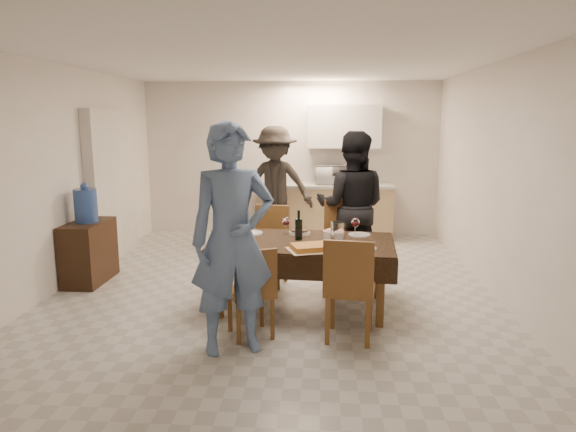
{
  "coord_description": "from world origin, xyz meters",
  "views": [
    {
      "loc": [
        0.55,
        -5.82,
        1.96
      ],
      "look_at": [
        0.18,
        -0.3,
        0.92
      ],
      "focal_mm": 32.0,
      "sensor_mm": 36.0,
      "label": 1
    }
  ],
  "objects_px": {
    "dining_table": "(303,244)",
    "wine_bottle": "(299,225)",
    "savoury_tart": "(312,247)",
    "person_kitchen": "(275,186)",
    "person_far": "(351,207)",
    "water_pitcher": "(337,232)",
    "water_jug": "(86,206)",
    "console": "(89,252)",
    "microwave": "(332,175)",
    "person_near": "(233,240)"
  },
  "relations": [
    {
      "from": "console",
      "to": "person_near",
      "type": "bearing_deg",
      "value": -40.11
    },
    {
      "from": "dining_table",
      "to": "microwave",
      "type": "distance_m",
      "value": 3.36
    },
    {
      "from": "savoury_tart",
      "to": "person_near",
      "type": "height_order",
      "value": "person_near"
    },
    {
      "from": "water_pitcher",
      "to": "savoury_tart",
      "type": "height_order",
      "value": "water_pitcher"
    },
    {
      "from": "person_far",
      "to": "person_near",
      "type": "bearing_deg",
      "value": 69.3
    },
    {
      "from": "water_pitcher",
      "to": "microwave",
      "type": "bearing_deg",
      "value": 90.01
    },
    {
      "from": "console",
      "to": "water_pitcher",
      "type": "xyz_separation_m",
      "value": [
        2.99,
        -0.76,
        0.46
      ]
    },
    {
      "from": "water_jug",
      "to": "person_far",
      "type": "distance_m",
      "value": 3.21
    },
    {
      "from": "console",
      "to": "person_far",
      "type": "bearing_deg",
      "value": 6.05
    },
    {
      "from": "dining_table",
      "to": "person_far",
      "type": "distance_m",
      "value": 1.21
    },
    {
      "from": "dining_table",
      "to": "water_jug",
      "type": "xyz_separation_m",
      "value": [
        -2.64,
        0.71,
        0.26
      ]
    },
    {
      "from": "console",
      "to": "person_kitchen",
      "type": "height_order",
      "value": "person_kitchen"
    },
    {
      "from": "console",
      "to": "person_kitchen",
      "type": "xyz_separation_m",
      "value": [
        2.08,
        2.16,
        0.56
      ]
    },
    {
      "from": "console",
      "to": "savoury_tart",
      "type": "relative_size",
      "value": 1.8
    },
    {
      "from": "savoury_tart",
      "to": "wine_bottle",
      "type": "bearing_deg",
      "value": 109.23
    },
    {
      "from": "dining_table",
      "to": "water_pitcher",
      "type": "bearing_deg",
      "value": -3.67
    },
    {
      "from": "water_jug",
      "to": "water_pitcher",
      "type": "height_order",
      "value": "water_jug"
    },
    {
      "from": "person_near",
      "to": "dining_table",
      "type": "bearing_deg",
      "value": 41.17
    },
    {
      "from": "wine_bottle",
      "to": "person_near",
      "type": "bearing_deg",
      "value": -114.44
    },
    {
      "from": "water_jug",
      "to": "person_kitchen",
      "type": "relative_size",
      "value": 0.22
    },
    {
      "from": "dining_table",
      "to": "person_far",
      "type": "xyz_separation_m",
      "value": [
        0.55,
        1.05,
        0.22
      ]
    },
    {
      "from": "savoury_tart",
      "to": "person_kitchen",
      "type": "height_order",
      "value": "person_kitchen"
    },
    {
      "from": "water_jug",
      "to": "wine_bottle",
      "type": "relative_size",
      "value": 1.28
    },
    {
      "from": "console",
      "to": "microwave",
      "type": "distance_m",
      "value": 4.03
    },
    {
      "from": "console",
      "to": "person_near",
      "type": "relative_size",
      "value": 0.41
    },
    {
      "from": "microwave",
      "to": "person_kitchen",
      "type": "distance_m",
      "value": 1.02
    },
    {
      "from": "dining_table",
      "to": "wine_bottle",
      "type": "xyz_separation_m",
      "value": [
        -0.05,
        0.05,
        0.19
      ]
    },
    {
      "from": "water_pitcher",
      "to": "person_near",
      "type": "height_order",
      "value": "person_near"
    },
    {
      "from": "console",
      "to": "savoury_tart",
      "type": "distance_m",
      "value": 2.97
    },
    {
      "from": "person_near",
      "to": "person_kitchen",
      "type": "distance_m",
      "value": 3.92
    },
    {
      "from": "savoury_tart",
      "to": "person_kitchen",
      "type": "relative_size",
      "value": 0.24
    },
    {
      "from": "water_jug",
      "to": "wine_bottle",
      "type": "height_order",
      "value": "water_jug"
    },
    {
      "from": "person_far",
      "to": "dining_table",
      "type": "bearing_deg",
      "value": 69.3
    },
    {
      "from": "water_jug",
      "to": "person_near",
      "type": "relative_size",
      "value": 0.21
    },
    {
      "from": "wine_bottle",
      "to": "savoury_tart",
      "type": "xyz_separation_m",
      "value": [
        0.15,
        -0.43,
        -0.13
      ]
    },
    {
      "from": "person_near",
      "to": "water_jug",
      "type": "bearing_deg",
      "value": 118.7
    },
    {
      "from": "dining_table",
      "to": "microwave",
      "type": "xyz_separation_m",
      "value": [
        0.35,
        3.32,
        0.37
      ]
    },
    {
      "from": "savoury_tart",
      "to": "microwave",
      "type": "relative_size",
      "value": 0.82
    },
    {
      "from": "dining_table",
      "to": "savoury_tart",
      "type": "xyz_separation_m",
      "value": [
        0.1,
        -0.38,
        0.06
      ]
    },
    {
      "from": "water_jug",
      "to": "savoury_tart",
      "type": "xyz_separation_m",
      "value": [
        2.74,
        -1.09,
        -0.19
      ]
    },
    {
      "from": "person_far",
      "to": "wine_bottle",
      "type": "bearing_deg",
      "value": 65.98
    },
    {
      "from": "water_pitcher",
      "to": "person_kitchen",
      "type": "distance_m",
      "value": 3.06
    },
    {
      "from": "water_jug",
      "to": "microwave",
      "type": "relative_size",
      "value": 0.74
    },
    {
      "from": "water_pitcher",
      "to": "person_kitchen",
      "type": "height_order",
      "value": "person_kitchen"
    },
    {
      "from": "console",
      "to": "wine_bottle",
      "type": "distance_m",
      "value": 2.72
    },
    {
      "from": "dining_table",
      "to": "console",
      "type": "relative_size",
      "value": 2.4
    },
    {
      "from": "water_pitcher",
      "to": "microwave",
      "type": "distance_m",
      "value": 3.38
    },
    {
      "from": "console",
      "to": "wine_bottle",
      "type": "bearing_deg",
      "value": -14.33
    },
    {
      "from": "console",
      "to": "savoury_tart",
      "type": "bearing_deg",
      "value": -21.72
    },
    {
      "from": "console",
      "to": "person_far",
      "type": "height_order",
      "value": "person_far"
    }
  ]
}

